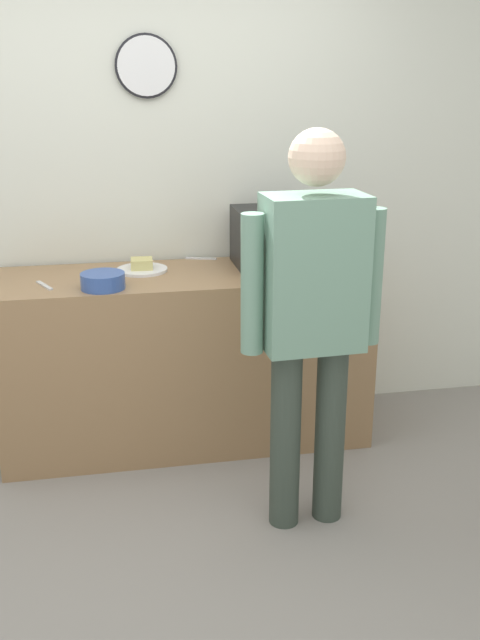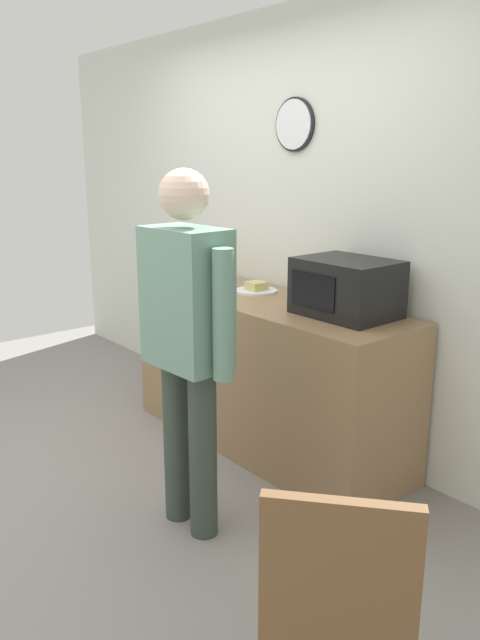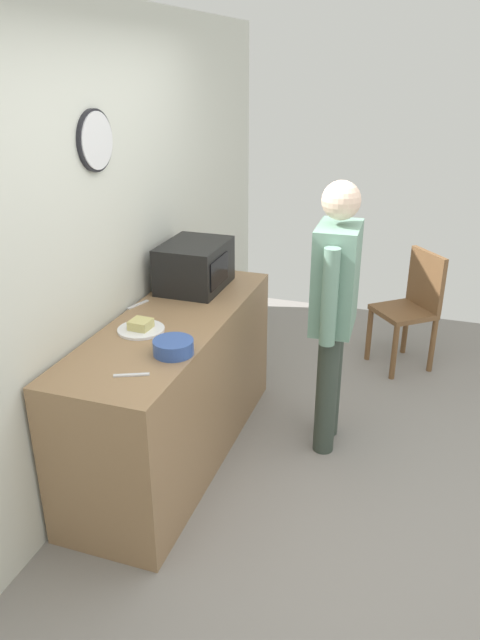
% 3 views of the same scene
% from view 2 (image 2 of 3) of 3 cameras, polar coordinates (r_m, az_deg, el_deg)
% --- Properties ---
extents(ground_plane, '(6.00, 6.00, 0.00)m').
position_cam_2_polar(ground_plane, '(3.58, -15.55, -14.98)').
color(ground_plane, gray).
extents(back_wall, '(5.40, 0.13, 2.60)m').
position_cam_2_polar(back_wall, '(4.04, 4.38, 8.48)').
color(back_wall, silver).
rests_on(back_wall, ground_plane).
extents(kitchen_counter, '(1.88, 0.62, 0.92)m').
position_cam_2_polar(kitchen_counter, '(3.81, 2.42, -4.91)').
color(kitchen_counter, '#93704C').
rests_on(kitchen_counter, ground_plane).
extents(microwave, '(0.50, 0.39, 0.30)m').
position_cam_2_polar(microwave, '(3.33, 9.65, 2.92)').
color(microwave, black).
rests_on(microwave, kitchen_counter).
extents(sandwich_plate, '(0.26, 0.26, 0.07)m').
position_cam_2_polar(sandwich_plate, '(3.88, 1.49, 2.84)').
color(sandwich_plate, white).
rests_on(sandwich_plate, kitchen_counter).
extents(salad_bowl, '(0.21, 0.21, 0.08)m').
position_cam_2_polar(salad_bowl, '(3.86, -3.69, 3.01)').
color(salad_bowl, '#33519E').
rests_on(salad_bowl, kitchen_counter).
extents(fork_utensil, '(0.17, 0.07, 0.01)m').
position_cam_2_polar(fork_utensil, '(3.78, 7.02, 2.17)').
color(fork_utensil, silver).
rests_on(fork_utensil, kitchen_counter).
extents(spoon_utensil, '(0.09, 0.16, 0.01)m').
position_cam_2_polar(spoon_utensil, '(4.14, -4.89, 3.31)').
color(spoon_utensil, silver).
rests_on(spoon_utensil, kitchen_counter).
extents(person_standing, '(0.59, 0.26, 1.69)m').
position_cam_2_polar(person_standing, '(2.82, -4.84, -0.86)').
color(person_standing, '#354138').
rests_on(person_standing, ground_plane).
extents(wooden_chair, '(0.56, 0.56, 0.94)m').
position_cam_2_polar(wooden_chair, '(1.92, 8.82, -25.05)').
color(wooden_chair, brown).
rests_on(wooden_chair, ground_plane).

